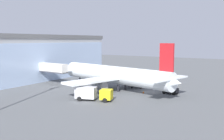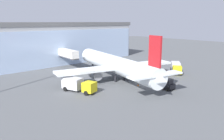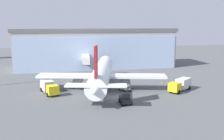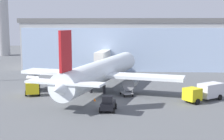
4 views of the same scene
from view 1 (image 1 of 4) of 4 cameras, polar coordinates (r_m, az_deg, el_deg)
The scene contains 10 objects.
ground at distance 60.85m, azimuth 8.17°, elevation -4.80°, with size 240.00×240.00×0.00m, color #545659.
terminal_building at distance 84.47m, azimuth -16.47°, elevation 2.78°, with size 55.15×17.86×13.50m.
jet_bridge at distance 73.99m, azimuth -13.64°, elevation 0.40°, with size 2.96×12.95×5.60m.
airplane at distance 62.62m, azimuth 0.75°, elevation -1.09°, with size 29.73×36.25×11.27m.
catering_truck at distance 51.91m, azimuth -4.28°, elevation -5.07°, with size 4.51×7.62×2.65m.
fuel_truck at distance 75.72m, azimuth 11.32°, elevation -1.50°, with size 7.04×6.33×2.65m.
baggage_cart at distance 65.51m, azimuth 5.39°, elevation -3.51°, with size 2.51×3.19×1.50m.
pushback_tug at distance 59.67m, azimuth 12.74°, elevation -4.17°, with size 2.20×3.23×2.30m.
safety_cone_nose at distance 59.44m, azimuth 6.85°, elevation -4.78°, with size 0.36×0.36×0.55m, color orange.
safety_cone_wingtip at distance 77.67m, azimuth 5.72°, elevation -2.10°, with size 0.36×0.36×0.55m, color orange.
Camera 1 is at (-53.86, -25.70, 11.90)m, focal length 42.00 mm.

